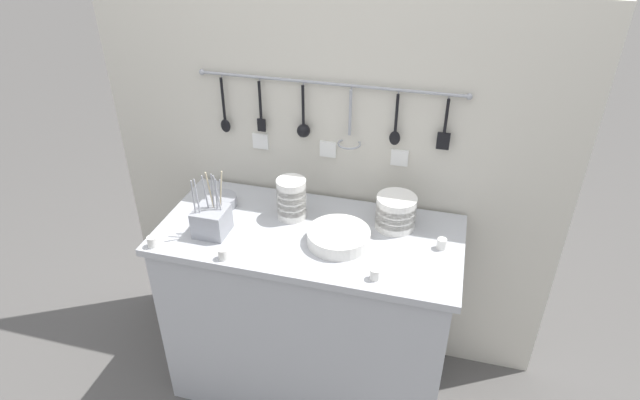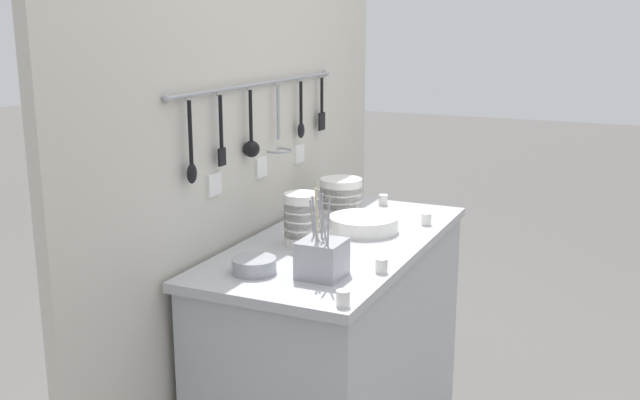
{
  "view_description": "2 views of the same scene",
  "coord_description": "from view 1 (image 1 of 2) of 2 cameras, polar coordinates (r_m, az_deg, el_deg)",
  "views": [
    {
      "loc": [
        0.49,
        -1.67,
        2.07
      ],
      "look_at": [
        0.04,
        0.01,
        0.99
      ],
      "focal_mm": 30.0,
      "sensor_mm": 36.0,
      "label": 1
    },
    {
      "loc": [
        -2.24,
        -0.95,
        1.57
      ],
      "look_at": [
        -0.07,
        0.04,
        1.0
      ],
      "focal_mm": 42.0,
      "sensor_mm": 36.0,
      "label": 2
    }
  ],
  "objects": [
    {
      "name": "ground_plane",
      "position": [
        2.7,
        -0.97,
        -18.25
      ],
      "size": [
        20.0,
        20.0,
        0.0
      ],
      "primitive_type": "plane",
      "color": "#514F4C"
    },
    {
      "name": "back_wall",
      "position": [
        2.38,
        0.96,
        1.16
      ],
      "size": [
        2.01,
        0.11,
        1.72
      ],
      "color": "beige",
      "rests_on": "ground"
    },
    {
      "name": "bowl_stack_short_front",
      "position": [
        2.18,
        -3.06,
        0.15
      ],
      "size": [
        0.12,
        0.12,
        0.17
      ],
      "color": "silver",
      "rests_on": "counter"
    },
    {
      "name": "cutlery_caddy",
      "position": [
        2.13,
        -11.49,
        -2.15
      ],
      "size": [
        0.12,
        0.12,
        0.27
      ],
      "color": "#93969E",
      "rests_on": "counter"
    },
    {
      "name": "cup_back_right",
      "position": [
        2.08,
        12.85,
        -4.58
      ],
      "size": [
        0.04,
        0.04,
        0.04
      ],
      "color": "silver",
      "rests_on": "counter"
    },
    {
      "name": "plate_stack",
      "position": [
        2.05,
        2.0,
        -3.95
      ],
      "size": [
        0.24,
        0.24,
        0.05
      ],
      "color": "silver",
      "rests_on": "counter"
    },
    {
      "name": "counter",
      "position": [
        2.4,
        -1.06,
        -11.71
      ],
      "size": [
        1.21,
        0.57,
        0.85
      ],
      "color": "#ADAFB5",
      "rests_on": "ground"
    },
    {
      "name": "steel_mixing_bowl",
      "position": [
        2.32,
        -10.47,
        -0.1
      ],
      "size": [
        0.13,
        0.13,
        0.04
      ],
      "color": "#93969E",
      "rests_on": "counter"
    },
    {
      "name": "cup_edge_near",
      "position": [
        2.13,
        -17.49,
        -4.28
      ],
      "size": [
        0.04,
        0.04,
        0.04
      ],
      "color": "silver",
      "rests_on": "counter"
    },
    {
      "name": "bowl_stack_nested_right",
      "position": [
        2.14,
        8.09,
        -1.27
      ],
      "size": [
        0.16,
        0.16,
        0.14
      ],
      "color": "silver",
      "rests_on": "counter"
    },
    {
      "name": "cup_by_caddy",
      "position": [
        1.9,
        5.88,
        -7.87
      ],
      "size": [
        0.04,
        0.04,
        0.04
      ],
      "color": "silver",
      "rests_on": "counter"
    },
    {
      "name": "cup_edge_far",
      "position": [
        2.01,
        -10.32,
        -5.69
      ],
      "size": [
        0.04,
        0.04,
        0.04
      ],
      "color": "silver",
      "rests_on": "counter"
    }
  ]
}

